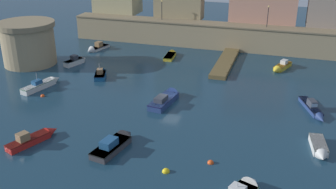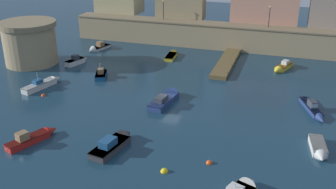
{
  "view_description": "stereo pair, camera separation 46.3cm",
  "coord_description": "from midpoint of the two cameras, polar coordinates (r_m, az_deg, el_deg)",
  "views": [
    {
      "loc": [
        13.54,
        -44.34,
        20.94
      ],
      "look_at": [
        0.0,
        -1.07,
        1.42
      ],
      "focal_mm": 42.24,
      "sensor_mm": 36.0,
      "label": 1
    },
    {
      "loc": [
        13.98,
        -44.2,
        20.94
      ],
      "look_at": [
        0.0,
        -1.07,
        1.42
      ],
      "focal_mm": 42.24,
      "sensor_mm": 36.0,
      "label": 2
    }
  ],
  "objects": [
    {
      "name": "quay_wall",
      "position": [
        73.76,
        6.69,
        8.47
      ],
      "size": [
        53.44,
        3.81,
        4.51
      ],
      "color": "#9E8966",
      "rests_on": "ground"
    },
    {
      "name": "moored_boat_5",
      "position": [
        42.5,
        21.23,
        -7.36
      ],
      "size": [
        1.94,
        4.76,
        1.31
      ],
      "rotation": [
        0.0,
        0.0,
        -1.44
      ],
      "color": "silver",
      "rests_on": "ground"
    },
    {
      "name": "quay_lamp_1",
      "position": [
        71.51,
        14.64,
        11.29
      ],
      "size": [
        0.32,
        0.32,
        3.72
      ],
      "color": "black",
      "rests_on": "quay_wall"
    },
    {
      "name": "moored_boat_1",
      "position": [
        66.36,
        -12.77,
        4.8
      ],
      "size": [
        2.46,
        4.52,
        1.71
      ],
      "rotation": [
        0.0,
        0.0,
        1.26
      ],
      "color": "silver",
      "rests_on": "ground"
    },
    {
      "name": "moored_boat_3",
      "position": [
        64.55,
        16.34,
        3.78
      ],
      "size": [
        3.12,
        5.41,
        1.58
      ],
      "rotation": [
        0.0,
        0.0,
        -1.93
      ],
      "color": "gold",
      "rests_on": "ground"
    },
    {
      "name": "moored_boat_6",
      "position": [
        68.37,
        0.79,
        5.72
      ],
      "size": [
        1.76,
        5.13,
        1.34
      ],
      "rotation": [
        0.0,
        0.0,
        1.65
      ],
      "color": "gold",
      "rests_on": "ground"
    },
    {
      "name": "pier_dock",
      "position": [
        65.08,
        8.63,
        4.55
      ],
      "size": [
        2.54,
        14.56,
        0.7
      ],
      "color": "brown",
      "rests_on": "ground"
    },
    {
      "name": "fortress_tower",
      "position": [
        67.77,
        -19.14,
        7.11
      ],
      "size": [
        8.94,
        8.94,
        6.92
      ],
      "color": "#9E8966",
      "rests_on": "ground"
    },
    {
      "name": "moored_boat_8",
      "position": [
        73.25,
        -9.98,
        6.62
      ],
      "size": [
        2.79,
        5.31,
        1.86
      ],
      "rotation": [
        0.0,
        0.0,
        -1.82
      ],
      "color": "silver",
      "rests_on": "ground"
    },
    {
      "name": "moored_boat_0",
      "position": [
        57.94,
        -17.32,
        1.51
      ],
      "size": [
        2.75,
        6.77,
        2.61
      ],
      "rotation": [
        0.0,
        0.0,
        1.34
      ],
      "color": "silver",
      "rests_on": "ground"
    },
    {
      "name": "moored_boat_4",
      "position": [
        50.94,
        20.51,
        -2.07
      ],
      "size": [
        3.34,
        6.75,
        1.59
      ],
      "rotation": [
        0.0,
        0.0,
        -1.23
      ],
      "color": "navy",
      "rests_on": "ground"
    },
    {
      "name": "moored_boat_11",
      "position": [
        60.2,
        -9.37,
        3.04
      ],
      "size": [
        2.91,
        4.48,
        2.7
      ],
      "rotation": [
        0.0,
        0.0,
        1.94
      ],
      "color": "#195689",
      "rests_on": "ground"
    },
    {
      "name": "moored_boat_9",
      "position": [
        50.73,
        0.11,
        -0.51
      ],
      "size": [
        2.74,
        7.0,
        1.86
      ],
      "rotation": [
        0.0,
        0.0,
        1.44
      ],
      "color": "navy",
      "rests_on": "ground"
    },
    {
      "name": "moored_boat_7",
      "position": [
        41.04,
        -7.28,
        -6.86
      ],
      "size": [
        2.87,
        6.36,
        1.98
      ],
      "rotation": [
        0.0,
        0.0,
        1.4
      ],
      "color": "#333338",
      "rests_on": "ground"
    },
    {
      "name": "quay_lamp_0",
      "position": [
        75.13,
        -0.5,
        12.53
      ],
      "size": [
        0.32,
        0.32,
        3.63
      ],
      "color": "black",
      "rests_on": "quay_wall"
    },
    {
      "name": "ground_plane",
      "position": [
        50.87,
        0.63,
        -1.01
      ],
      "size": [
        143.98,
        143.98,
        0.0
      ],
      "primitive_type": "plane",
      "color": "#19384C"
    },
    {
      "name": "moored_boat_12",
      "position": [
        43.87,
        -18.56,
        -5.86
      ],
      "size": [
        3.31,
        5.98,
        1.78
      ],
      "rotation": [
        0.0,
        0.0,
        1.2
      ],
      "color": "red",
      "rests_on": "ground"
    },
    {
      "name": "mooring_buoy_2",
      "position": [
        38.47,
        6.32,
        -9.84
      ],
      "size": [
        0.63,
        0.63,
        0.63
      ],
      "primitive_type": "sphere",
      "color": "#EA4C19",
      "rests_on": "ground"
    },
    {
      "name": "mooring_buoy_0",
      "position": [
        37.07,
        -0.18,
        -11.09
      ],
      "size": [
        0.71,
        0.71,
        0.71
      ],
      "primitive_type": "sphere",
      "color": "yellow",
      "rests_on": "ground"
    },
    {
      "name": "mooring_buoy_1",
      "position": [
        55.03,
        -17.32,
        -0.19
      ],
      "size": [
        0.57,
        0.57,
        0.57
      ],
      "primitive_type": "sphere",
      "color": "#EA4C19",
      "rests_on": "ground"
    }
  ]
}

